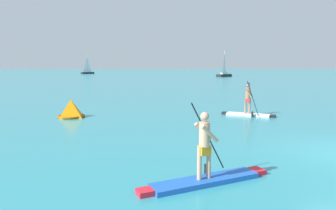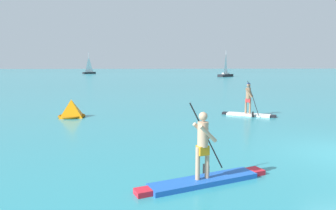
{
  "view_description": "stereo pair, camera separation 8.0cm",
  "coord_description": "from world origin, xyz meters",
  "views": [
    {
      "loc": [
        -6.91,
        -8.86,
        2.86
      ],
      "look_at": [
        -5.47,
        5.17,
        1.01
      ],
      "focal_mm": 32.72,
      "sensor_mm": 36.0,
      "label": 1
    },
    {
      "loc": [
        -6.83,
        -8.87,
        2.86
      ],
      "look_at": [
        -5.47,
        5.17,
        1.01
      ],
      "focal_mm": 32.72,
      "sensor_mm": 36.0,
      "label": 2
    }
  ],
  "objects": [
    {
      "name": "paddleboarder_near_left",
      "position": [
        -5.27,
        -1.84,
        0.35
      ],
      "size": [
        3.43,
        1.52,
        1.97
      ],
      "rotation": [
        0.0,
        0.0,
        0.34
      ],
      "color": "blue",
      "rests_on": "ground"
    },
    {
      "name": "paddleboarder_mid_center",
      "position": [
        -0.63,
        7.76,
        0.39
      ],
      "size": [
        2.79,
        1.88,
        2.01
      ],
      "rotation": [
        0.0,
        0.0,
        -0.53
      ],
      "color": "white",
      "rests_on": "ground"
    },
    {
      "name": "race_marker_buoy",
      "position": [
        -10.52,
        8.23,
        0.43
      ],
      "size": [
        1.71,
        1.71,
        0.98
      ],
      "color": "orange",
      "rests_on": "ground"
    },
    {
      "name": "sailboat_left_horizon",
      "position": [
        -22.67,
        92.52,
        0.94
      ],
      "size": [
        4.07,
        3.65,
        6.99
      ],
      "rotation": [
        0.0,
        0.0,
        3.83
      ],
      "color": "black",
      "rests_on": "ground"
    },
    {
      "name": "sailboat_right_horizon",
      "position": [
        14.32,
        64.19,
        0.81
      ],
      "size": [
        4.65,
        4.44,
        6.32
      ],
      "rotation": [
        0.0,
        0.0,
        0.74
      ],
      "color": "black",
      "rests_on": "ground"
    }
  ]
}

